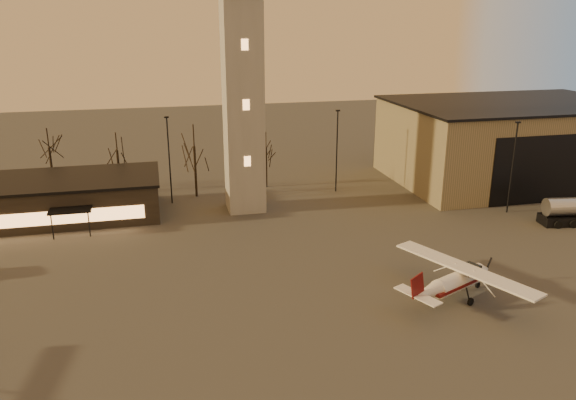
{
  "coord_description": "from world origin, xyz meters",
  "views": [
    {
      "loc": [
        -9.35,
        -29.48,
        20.52
      ],
      "look_at": [
        0.85,
        13.0,
        6.33
      ],
      "focal_mm": 35.0,
      "sensor_mm": 36.0,
      "label": 1
    }
  ],
  "objects_px": {
    "terminal": "(38,199)",
    "cessna_front": "(460,283)",
    "hangar": "(511,141)",
    "control_tower": "(242,60)"
  },
  "relations": [
    {
      "from": "control_tower",
      "to": "cessna_front",
      "type": "distance_m",
      "value": 31.57
    },
    {
      "from": "hangar",
      "to": "cessna_front",
      "type": "height_order",
      "value": "hangar"
    },
    {
      "from": "terminal",
      "to": "control_tower",
      "type": "bearing_deg",
      "value": -5.15
    },
    {
      "from": "control_tower",
      "to": "hangar",
      "type": "distance_m",
      "value": 37.9
    },
    {
      "from": "hangar",
      "to": "terminal",
      "type": "distance_m",
      "value": 58.11
    },
    {
      "from": "control_tower",
      "to": "terminal",
      "type": "xyz_separation_m",
      "value": [
        -21.99,
        1.98,
        -14.17
      ]
    },
    {
      "from": "control_tower",
      "to": "hangar",
      "type": "height_order",
      "value": "control_tower"
    },
    {
      "from": "terminal",
      "to": "cessna_front",
      "type": "relative_size",
      "value": 2.12
    },
    {
      "from": "control_tower",
      "to": "terminal",
      "type": "bearing_deg",
      "value": 174.85
    },
    {
      "from": "cessna_front",
      "to": "hangar",
      "type": "bearing_deg",
      "value": 26.84
    }
  ]
}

